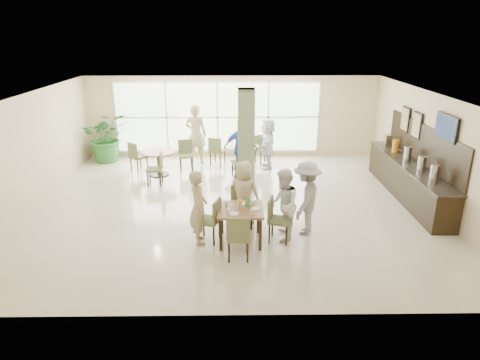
{
  "coord_description": "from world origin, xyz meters",
  "views": [
    {
      "loc": [
        0.08,
        -10.15,
        4.26
      ],
      "look_at": [
        0.2,
        -1.2,
        1.1
      ],
      "focal_mm": 32.0,
      "sensor_mm": 36.0,
      "label": 1
    }
  ],
  "objects_px": {
    "round_table_right": "(242,151)",
    "adult_a": "(241,149)",
    "round_table_left": "(158,158)",
    "buffet_counter": "(408,177)",
    "teen_far": "(244,194)",
    "adult_standing": "(196,134)",
    "adult_b": "(268,144)",
    "teen_standing": "(306,198)",
    "main_table": "(240,213)",
    "potted_plant": "(107,137)",
    "teen_right": "(283,205)",
    "teen_left": "(198,207)"
  },
  "relations": [
    {
      "from": "adult_a",
      "to": "buffet_counter",
      "type": "bearing_deg",
      "value": -7.62
    },
    {
      "from": "potted_plant",
      "to": "teen_left",
      "type": "relative_size",
      "value": 1.06
    },
    {
      "from": "main_table",
      "to": "potted_plant",
      "type": "relative_size",
      "value": 0.56
    },
    {
      "from": "main_table",
      "to": "adult_a",
      "type": "xyz_separation_m",
      "value": [
        0.07,
        4.25,
        0.23
      ]
    },
    {
      "from": "teen_left",
      "to": "teen_right",
      "type": "distance_m",
      "value": 1.77
    },
    {
      "from": "adult_a",
      "to": "adult_b",
      "type": "distance_m",
      "value": 1.25
    },
    {
      "from": "round_table_left",
      "to": "adult_a",
      "type": "relative_size",
      "value": 0.58
    },
    {
      "from": "main_table",
      "to": "potted_plant",
      "type": "height_order",
      "value": "potted_plant"
    },
    {
      "from": "main_table",
      "to": "round_table_right",
      "type": "xyz_separation_m",
      "value": [
        0.11,
        5.06,
        -0.08
      ]
    },
    {
      "from": "teen_left",
      "to": "teen_standing",
      "type": "relative_size",
      "value": 0.96
    },
    {
      "from": "adult_standing",
      "to": "teen_right",
      "type": "bearing_deg",
      "value": 126.12
    },
    {
      "from": "round_table_left",
      "to": "teen_left",
      "type": "height_order",
      "value": "teen_left"
    },
    {
      "from": "adult_a",
      "to": "potted_plant",
      "type": "bearing_deg",
      "value": 173.16
    },
    {
      "from": "round_table_right",
      "to": "potted_plant",
      "type": "bearing_deg",
      "value": 168.76
    },
    {
      "from": "teen_far",
      "to": "adult_a",
      "type": "distance_m",
      "value": 3.43
    },
    {
      "from": "potted_plant",
      "to": "teen_right",
      "type": "distance_m",
      "value": 7.92
    },
    {
      "from": "round_table_right",
      "to": "adult_a",
      "type": "distance_m",
      "value": 0.86
    },
    {
      "from": "round_table_right",
      "to": "main_table",
      "type": "bearing_deg",
      "value": -91.25
    },
    {
      "from": "buffet_counter",
      "to": "potted_plant",
      "type": "height_order",
      "value": "buffet_counter"
    },
    {
      "from": "teen_right",
      "to": "adult_a",
      "type": "distance_m",
      "value": 4.24
    },
    {
      "from": "round_table_right",
      "to": "teen_standing",
      "type": "relative_size",
      "value": 0.69
    },
    {
      "from": "potted_plant",
      "to": "adult_b",
      "type": "distance_m",
      "value": 5.44
    },
    {
      "from": "teen_far",
      "to": "adult_standing",
      "type": "height_order",
      "value": "adult_standing"
    },
    {
      "from": "adult_a",
      "to": "adult_standing",
      "type": "height_order",
      "value": "adult_standing"
    },
    {
      "from": "potted_plant",
      "to": "adult_a",
      "type": "height_order",
      "value": "adult_a"
    },
    {
      "from": "round_table_right",
      "to": "teen_far",
      "type": "distance_m",
      "value": 4.24
    },
    {
      "from": "round_table_left",
      "to": "teen_left",
      "type": "bearing_deg",
      "value": -70.51
    },
    {
      "from": "teen_left",
      "to": "teen_right",
      "type": "xyz_separation_m",
      "value": [
        1.77,
        0.12,
        -0.01
      ]
    },
    {
      "from": "main_table",
      "to": "adult_b",
      "type": "distance_m",
      "value": 5.22
    },
    {
      "from": "adult_b",
      "to": "adult_a",
      "type": "bearing_deg",
      "value": -40.77
    },
    {
      "from": "teen_standing",
      "to": "teen_far",
      "type": "bearing_deg",
      "value": -83.51
    },
    {
      "from": "adult_b",
      "to": "adult_standing",
      "type": "distance_m",
      "value": 2.42
    },
    {
      "from": "potted_plant",
      "to": "teen_standing",
      "type": "height_order",
      "value": "potted_plant"
    },
    {
      "from": "round_table_right",
      "to": "teen_left",
      "type": "distance_m",
      "value": 5.17
    },
    {
      "from": "round_table_left",
      "to": "adult_b",
      "type": "relative_size",
      "value": 0.64
    },
    {
      "from": "round_table_right",
      "to": "potted_plant",
      "type": "xyz_separation_m",
      "value": [
        -4.54,
        0.9,
        0.26
      ]
    },
    {
      "from": "teen_left",
      "to": "adult_standing",
      "type": "distance_m",
      "value": 5.76
    },
    {
      "from": "round_table_left",
      "to": "buffet_counter",
      "type": "bearing_deg",
      "value": -15.58
    },
    {
      "from": "buffet_counter",
      "to": "teen_far",
      "type": "xyz_separation_m",
      "value": [
        -4.41,
        -1.68,
        0.21
      ]
    },
    {
      "from": "round_table_left",
      "to": "adult_b",
      "type": "xyz_separation_m",
      "value": [
        3.4,
        0.69,
        0.25
      ]
    },
    {
      "from": "main_table",
      "to": "round_table_left",
      "type": "relative_size",
      "value": 0.92
    },
    {
      "from": "teen_far",
      "to": "teen_standing",
      "type": "height_order",
      "value": "teen_standing"
    },
    {
      "from": "round_table_right",
      "to": "buffet_counter",
      "type": "height_order",
      "value": "buffet_counter"
    },
    {
      "from": "teen_right",
      "to": "teen_standing",
      "type": "bearing_deg",
      "value": 123.74
    },
    {
      "from": "adult_b",
      "to": "teen_standing",
      "type": "bearing_deg",
      "value": 10.1
    },
    {
      "from": "teen_right",
      "to": "adult_standing",
      "type": "bearing_deg",
      "value": -153.21
    },
    {
      "from": "teen_far",
      "to": "teen_right",
      "type": "height_order",
      "value": "teen_right"
    },
    {
      "from": "buffet_counter",
      "to": "adult_a",
      "type": "height_order",
      "value": "buffet_counter"
    },
    {
      "from": "teen_standing",
      "to": "adult_b",
      "type": "relative_size",
      "value": 1.02
    },
    {
      "from": "teen_left",
      "to": "teen_standing",
      "type": "xyz_separation_m",
      "value": [
        2.3,
        0.42,
        0.03
      ]
    }
  ]
}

